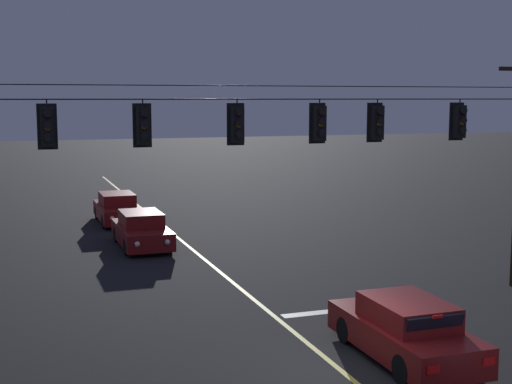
{
  "coord_description": "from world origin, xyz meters",
  "views": [
    {
      "loc": [
        -6.6,
        -13.17,
        5.85
      ],
      "look_at": [
        0.0,
        5.84,
        3.2
      ],
      "focal_mm": 50.2,
      "sensor_mm": 36.0,
      "label": 1
    }
  ],
  "objects_px": {
    "traffic_light_centre": "(237,124)",
    "traffic_light_rightmost": "(377,122)",
    "traffic_light_far_right": "(460,121)",
    "car_oncoming_lead": "(142,231)",
    "traffic_light_right_inner": "(320,123)",
    "car_oncoming_trailing": "(118,209)",
    "traffic_light_left_inner": "(143,125)",
    "car_waiting_near_lane": "(405,331)",
    "traffic_light_leftmost": "(48,127)"
  },
  "relations": [
    {
      "from": "traffic_light_far_right",
      "to": "car_oncoming_trailing",
      "type": "distance_m",
      "value": 18.14
    },
    {
      "from": "traffic_light_right_inner",
      "to": "car_oncoming_trailing",
      "type": "distance_m",
      "value": 16.7
    },
    {
      "from": "traffic_light_rightmost",
      "to": "traffic_light_far_right",
      "type": "relative_size",
      "value": 1.0
    },
    {
      "from": "traffic_light_leftmost",
      "to": "traffic_light_rightmost",
      "type": "height_order",
      "value": "same"
    },
    {
      "from": "traffic_light_centre",
      "to": "car_oncoming_trailing",
      "type": "relative_size",
      "value": 0.28
    },
    {
      "from": "traffic_light_leftmost",
      "to": "car_oncoming_lead",
      "type": "height_order",
      "value": "traffic_light_leftmost"
    },
    {
      "from": "traffic_light_centre",
      "to": "car_oncoming_lead",
      "type": "height_order",
      "value": "traffic_light_centre"
    },
    {
      "from": "traffic_light_rightmost",
      "to": "car_oncoming_trailing",
      "type": "xyz_separation_m",
      "value": [
        -5.11,
        15.73,
        -4.52
      ]
    },
    {
      "from": "traffic_light_leftmost",
      "to": "traffic_light_rightmost",
      "type": "distance_m",
      "value": 8.96
    },
    {
      "from": "traffic_light_left_inner",
      "to": "car_waiting_near_lane",
      "type": "xyz_separation_m",
      "value": [
        5.04,
        -4.39,
        -4.52
      ]
    },
    {
      "from": "traffic_light_left_inner",
      "to": "traffic_light_far_right",
      "type": "distance_m",
      "value": 9.36
    },
    {
      "from": "traffic_light_leftmost",
      "to": "traffic_light_centre",
      "type": "bearing_deg",
      "value": 0.0
    },
    {
      "from": "traffic_light_centre",
      "to": "traffic_light_rightmost",
      "type": "bearing_deg",
      "value": 0.0
    },
    {
      "from": "traffic_light_centre",
      "to": "car_waiting_near_lane",
      "type": "xyz_separation_m",
      "value": [
        2.55,
        -4.39,
        -4.52
      ]
    },
    {
      "from": "traffic_light_centre",
      "to": "car_oncoming_trailing",
      "type": "distance_m",
      "value": 16.39
    },
    {
      "from": "car_waiting_near_lane",
      "to": "car_oncoming_trailing",
      "type": "height_order",
      "value": "same"
    },
    {
      "from": "traffic_light_centre",
      "to": "traffic_light_rightmost",
      "type": "height_order",
      "value": "same"
    },
    {
      "from": "traffic_light_right_inner",
      "to": "traffic_light_centre",
      "type": "bearing_deg",
      "value": 180.0
    },
    {
      "from": "traffic_light_centre",
      "to": "traffic_light_right_inner",
      "type": "xyz_separation_m",
      "value": [
        2.36,
        0.0,
        0.0
      ]
    },
    {
      "from": "traffic_light_leftmost",
      "to": "traffic_light_right_inner",
      "type": "distance_m",
      "value": 7.17
    },
    {
      "from": "traffic_light_left_inner",
      "to": "car_oncoming_lead",
      "type": "bearing_deg",
      "value": 80.66
    },
    {
      "from": "traffic_light_right_inner",
      "to": "traffic_light_far_right",
      "type": "distance_m",
      "value": 4.5
    },
    {
      "from": "traffic_light_centre",
      "to": "traffic_light_far_right",
      "type": "bearing_deg",
      "value": 0.0
    },
    {
      "from": "traffic_light_right_inner",
      "to": "car_waiting_near_lane",
      "type": "bearing_deg",
      "value": -87.52
    },
    {
      "from": "traffic_light_far_right",
      "to": "car_oncoming_lead",
      "type": "height_order",
      "value": "traffic_light_far_right"
    },
    {
      "from": "car_oncoming_trailing",
      "to": "traffic_light_far_right",
      "type": "bearing_deg",
      "value": -63.53
    },
    {
      "from": "car_oncoming_trailing",
      "to": "traffic_light_right_inner",
      "type": "bearing_deg",
      "value": -78.06
    },
    {
      "from": "traffic_light_centre",
      "to": "traffic_light_far_right",
      "type": "xyz_separation_m",
      "value": [
        6.87,
        0.0,
        0.0
      ]
    },
    {
      "from": "traffic_light_rightmost",
      "to": "traffic_light_leftmost",
      "type": "bearing_deg",
      "value": 180.0
    },
    {
      "from": "traffic_light_rightmost",
      "to": "car_oncoming_lead",
      "type": "xyz_separation_m",
      "value": [
        -5.03,
        9.77,
        -4.52
      ]
    },
    {
      "from": "traffic_light_left_inner",
      "to": "traffic_light_leftmost",
      "type": "bearing_deg",
      "value": 180.0
    },
    {
      "from": "traffic_light_far_right",
      "to": "traffic_light_centre",
      "type": "bearing_deg",
      "value": 180.0
    },
    {
      "from": "traffic_light_far_right",
      "to": "car_oncoming_lead",
      "type": "bearing_deg",
      "value": 128.42
    },
    {
      "from": "traffic_light_left_inner",
      "to": "traffic_light_right_inner",
      "type": "height_order",
      "value": "same"
    },
    {
      "from": "traffic_light_leftmost",
      "to": "car_oncoming_lead",
      "type": "xyz_separation_m",
      "value": [
        3.93,
        9.77,
        -4.52
      ]
    },
    {
      "from": "traffic_light_leftmost",
      "to": "traffic_light_left_inner",
      "type": "relative_size",
      "value": 1.0
    },
    {
      "from": "traffic_light_far_right",
      "to": "car_oncoming_trailing",
      "type": "relative_size",
      "value": 0.28
    },
    {
      "from": "traffic_light_right_inner",
      "to": "traffic_light_rightmost",
      "type": "xyz_separation_m",
      "value": [
        1.78,
        0.0,
        0.0
      ]
    },
    {
      "from": "traffic_light_rightmost",
      "to": "car_waiting_near_lane",
      "type": "relative_size",
      "value": 0.28
    },
    {
      "from": "traffic_light_far_right",
      "to": "traffic_light_right_inner",
      "type": "bearing_deg",
      "value": 180.0
    },
    {
      "from": "traffic_light_rightmost",
      "to": "car_oncoming_lead",
      "type": "relative_size",
      "value": 0.28
    },
    {
      "from": "traffic_light_right_inner",
      "to": "car_waiting_near_lane",
      "type": "relative_size",
      "value": 0.28
    },
    {
      "from": "traffic_light_leftmost",
      "to": "traffic_light_left_inner",
      "type": "height_order",
      "value": "same"
    },
    {
      "from": "traffic_light_rightmost",
      "to": "car_waiting_near_lane",
      "type": "distance_m",
      "value": 6.5
    },
    {
      "from": "traffic_light_left_inner",
      "to": "car_oncoming_trailing",
      "type": "relative_size",
      "value": 0.28
    },
    {
      "from": "traffic_light_leftmost",
      "to": "traffic_light_far_right",
      "type": "distance_m",
      "value": 11.68
    },
    {
      "from": "traffic_light_leftmost",
      "to": "traffic_light_centre",
      "type": "xyz_separation_m",
      "value": [
        4.81,
        0.0,
        0.0
      ]
    },
    {
      "from": "traffic_light_rightmost",
      "to": "car_oncoming_trailing",
      "type": "bearing_deg",
      "value": 107.99
    },
    {
      "from": "car_waiting_near_lane",
      "to": "car_oncoming_lead",
      "type": "relative_size",
      "value": 0.98
    },
    {
      "from": "traffic_light_centre",
      "to": "traffic_light_right_inner",
      "type": "height_order",
      "value": "same"
    }
  ]
}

